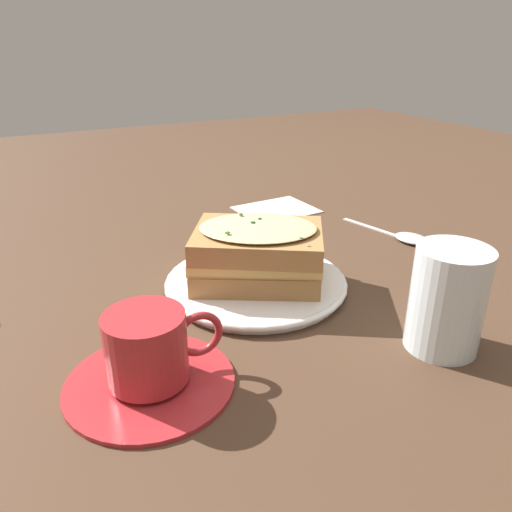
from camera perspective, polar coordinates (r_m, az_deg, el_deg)
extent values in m
plane|color=#473021|center=(0.64, -2.00, -3.00)|extent=(2.40, 2.40, 0.00)
cylinder|color=white|center=(0.62, 0.00, -3.12)|extent=(0.21, 0.21, 0.01)
torus|color=white|center=(0.62, 0.00, -2.90)|extent=(0.23, 0.23, 0.01)
cube|color=#A37542|center=(0.61, 0.00, -1.48)|extent=(0.19, 0.17, 0.03)
cube|color=#E0C16B|center=(0.60, 0.00, 0.21)|extent=(0.19, 0.17, 0.01)
cube|color=#A37542|center=(0.59, 0.23, 1.80)|extent=(0.19, 0.18, 0.03)
ellipsoid|color=beige|center=(0.59, 0.23, 3.29)|extent=(0.17, 0.16, 0.01)
cube|color=#2D6028|center=(0.59, -0.37, 3.89)|extent=(0.00, 0.00, 0.00)
cube|color=#2D6028|center=(0.60, 0.41, 4.32)|extent=(0.00, 0.00, 0.00)
cube|color=#2D6028|center=(0.62, -1.72, 4.78)|extent=(0.01, 0.01, 0.00)
cube|color=#2D6028|center=(0.55, 5.22, 2.06)|extent=(0.00, 0.00, 0.00)
cube|color=#2D6028|center=(0.56, -3.28, 2.68)|extent=(0.01, 0.01, 0.00)
cylinder|color=#AD282D|center=(0.47, -12.03, -13.78)|extent=(0.15, 0.15, 0.01)
cylinder|color=#AD282D|center=(0.45, -12.44, -10.14)|extent=(0.07, 0.07, 0.06)
cylinder|color=#381E0F|center=(0.44, -12.72, -7.51)|extent=(0.06, 0.06, 0.00)
torus|color=#AD282D|center=(0.46, -6.51, -8.88)|extent=(0.05, 0.01, 0.05)
cylinder|color=silver|center=(0.52, 21.02, -4.65)|extent=(0.07, 0.07, 0.11)
cube|color=silver|center=(0.84, 12.87, 3.30)|extent=(0.03, 0.11, 0.00)
ellipsoid|color=silver|center=(0.80, 17.36, 1.94)|extent=(0.05, 0.06, 0.01)
cube|color=silver|center=(0.90, 2.33, 5.37)|extent=(0.14, 0.11, 0.00)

